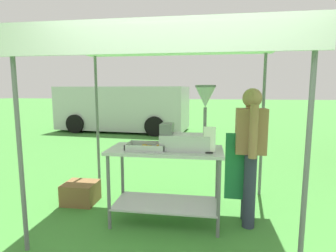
{
  "coord_description": "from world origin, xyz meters",
  "views": [
    {
      "loc": [
        0.19,
        -2.16,
        1.6
      ],
      "look_at": [
        -0.29,
        1.06,
        1.15
      ],
      "focal_mm": 28.59,
      "sensor_mm": 36.0,
      "label": 1
    }
  ],
  "objects_px": {
    "stall_canopy": "(167,47)",
    "menu_sign": "(209,142)",
    "donut_cart": "(166,170)",
    "vendor": "(250,149)",
    "supply_crate": "(81,193)",
    "donut_tray": "(148,147)",
    "donut_fryer": "(189,129)",
    "van_silver": "(123,108)"
  },
  "relations": [
    {
      "from": "donut_cart",
      "to": "supply_crate",
      "type": "xyz_separation_m",
      "value": [
        -1.28,
        0.37,
        -0.51
      ]
    },
    {
      "from": "stall_canopy",
      "to": "donut_tray",
      "type": "height_order",
      "value": "stall_canopy"
    },
    {
      "from": "donut_fryer",
      "to": "supply_crate",
      "type": "height_order",
      "value": "donut_fryer"
    },
    {
      "from": "vendor",
      "to": "donut_fryer",
      "type": "bearing_deg",
      "value": -167.97
    },
    {
      "from": "donut_fryer",
      "to": "menu_sign",
      "type": "relative_size",
      "value": 2.53
    },
    {
      "from": "vendor",
      "to": "supply_crate",
      "type": "relative_size",
      "value": 3.59
    },
    {
      "from": "stall_canopy",
      "to": "supply_crate",
      "type": "xyz_separation_m",
      "value": [
        -1.28,
        0.28,
        -1.93
      ]
    },
    {
      "from": "menu_sign",
      "to": "supply_crate",
      "type": "xyz_separation_m",
      "value": [
        -1.78,
        0.52,
        -0.89
      ]
    },
    {
      "from": "donut_tray",
      "to": "van_silver",
      "type": "height_order",
      "value": "van_silver"
    },
    {
      "from": "donut_tray",
      "to": "van_silver",
      "type": "bearing_deg",
      "value": 110.09
    },
    {
      "from": "supply_crate",
      "to": "van_silver",
      "type": "bearing_deg",
      "value": 102.67
    },
    {
      "from": "stall_canopy",
      "to": "donut_tray",
      "type": "relative_size",
      "value": 6.05
    },
    {
      "from": "stall_canopy",
      "to": "supply_crate",
      "type": "relative_size",
      "value": 6.18
    },
    {
      "from": "donut_fryer",
      "to": "donut_cart",
      "type": "bearing_deg",
      "value": 175.4
    },
    {
      "from": "donut_tray",
      "to": "donut_fryer",
      "type": "bearing_deg",
      "value": 3.69
    },
    {
      "from": "donut_tray",
      "to": "donut_fryer",
      "type": "xyz_separation_m",
      "value": [
        0.47,
        0.03,
        0.22
      ]
    },
    {
      "from": "donut_cart",
      "to": "donut_fryer",
      "type": "bearing_deg",
      "value": -4.6
    },
    {
      "from": "menu_sign",
      "to": "donut_fryer",
      "type": "bearing_deg",
      "value": 151.3
    },
    {
      "from": "donut_cart",
      "to": "donut_tray",
      "type": "height_order",
      "value": "donut_tray"
    },
    {
      "from": "donut_cart",
      "to": "vendor",
      "type": "relative_size",
      "value": 0.83
    },
    {
      "from": "stall_canopy",
      "to": "vendor",
      "type": "relative_size",
      "value": 1.72
    },
    {
      "from": "stall_canopy",
      "to": "donut_cart",
      "type": "height_order",
      "value": "stall_canopy"
    },
    {
      "from": "van_silver",
      "to": "supply_crate",
      "type": "bearing_deg",
      "value": -77.33
    },
    {
      "from": "vendor",
      "to": "van_silver",
      "type": "bearing_deg",
      "value": 118.66
    },
    {
      "from": "donut_fryer",
      "to": "vendor",
      "type": "relative_size",
      "value": 0.46
    },
    {
      "from": "stall_canopy",
      "to": "donut_cart",
      "type": "distance_m",
      "value": 1.43
    },
    {
      "from": "stall_canopy",
      "to": "supply_crate",
      "type": "height_order",
      "value": "stall_canopy"
    },
    {
      "from": "donut_tray",
      "to": "supply_crate",
      "type": "xyz_separation_m",
      "value": [
        -1.08,
        0.43,
        -0.78
      ]
    },
    {
      "from": "donut_tray",
      "to": "vendor",
      "type": "distance_m",
      "value": 1.18
    },
    {
      "from": "donut_tray",
      "to": "donut_fryer",
      "type": "relative_size",
      "value": 0.62
    },
    {
      "from": "donut_cart",
      "to": "menu_sign",
      "type": "bearing_deg",
      "value": -16.41
    },
    {
      "from": "stall_canopy",
      "to": "donut_fryer",
      "type": "relative_size",
      "value": 3.78
    },
    {
      "from": "stall_canopy",
      "to": "van_silver",
      "type": "distance_m",
      "value": 7.47
    },
    {
      "from": "stall_canopy",
      "to": "menu_sign",
      "type": "height_order",
      "value": "stall_canopy"
    },
    {
      "from": "menu_sign",
      "to": "donut_cart",
      "type": "bearing_deg",
      "value": 163.59
    },
    {
      "from": "menu_sign",
      "to": "vendor",
      "type": "height_order",
      "value": "vendor"
    },
    {
      "from": "donut_cart",
      "to": "donut_tray",
      "type": "distance_m",
      "value": 0.34
    },
    {
      "from": "stall_canopy",
      "to": "menu_sign",
      "type": "xyz_separation_m",
      "value": [
        0.5,
        -0.25,
        -1.04
      ]
    },
    {
      "from": "donut_tray",
      "to": "menu_sign",
      "type": "height_order",
      "value": "menu_sign"
    },
    {
      "from": "donut_cart",
      "to": "donut_fryer",
      "type": "relative_size",
      "value": 1.81
    },
    {
      "from": "menu_sign",
      "to": "van_silver",
      "type": "distance_m",
      "value": 7.8
    },
    {
      "from": "donut_tray",
      "to": "van_silver",
      "type": "relative_size",
      "value": 0.09
    }
  ]
}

